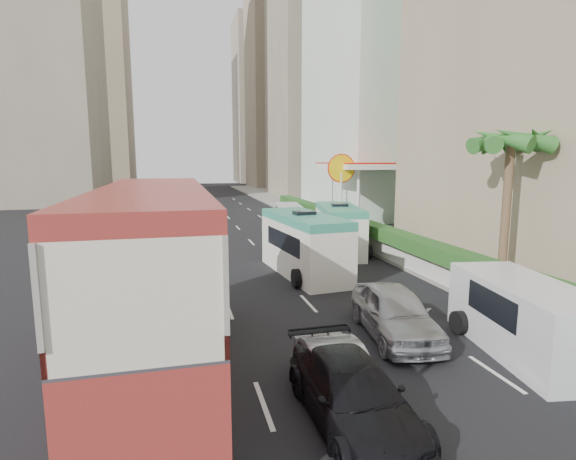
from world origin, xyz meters
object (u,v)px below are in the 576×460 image
object	(u,v)px
car_black	(352,423)
shell_station	(366,196)
panel_van_far	(288,216)
double_decker_bus	(157,286)
minibus_near	(304,245)
car_silver_lane_b	(394,336)
car_silver_lane_a	(338,400)
palm_tree	(506,217)
minibus_far	(339,229)
panel_van_near	(525,318)
van_asset	(286,254)

from	to	relation	value
car_black	shell_station	world-z (taller)	shell_station
panel_van_far	shell_station	world-z (taller)	shell_station
double_decker_bus	minibus_near	size ratio (longest dim) A/B	1.60
double_decker_bus	car_silver_lane_b	bearing A→B (deg)	8.24
car_silver_lane_b	car_black	world-z (taller)	car_silver_lane_b
car_black	panel_van_far	bearing A→B (deg)	77.76
car_silver_lane_a	palm_tree	distance (m)	11.93
palm_tree	minibus_far	bearing A→B (deg)	108.69
palm_tree	shell_station	xyz separation A→B (m)	(2.20, 19.00, -0.63)
panel_van_near	palm_tree	world-z (taller)	palm_tree
minibus_near	minibus_far	xyz separation A→B (m)	(3.60, 4.64, -0.07)
double_decker_bus	shell_station	bearing A→B (deg)	55.18
minibus_near	panel_van_near	size ratio (longest dim) A/B	1.26
double_decker_bus	minibus_far	size ratio (longest dim) A/B	1.68
van_asset	car_black	bearing A→B (deg)	-91.55
car_black	panel_van_near	size ratio (longest dim) A/B	0.89
minibus_near	shell_station	distance (m)	16.34
minibus_far	shell_station	world-z (taller)	shell_station
car_silver_lane_a	shell_station	world-z (taller)	shell_station
minibus_far	panel_van_far	distance (m)	11.02
car_black	minibus_far	size ratio (longest dim) A/B	0.73
car_black	shell_station	distance (m)	28.88
van_asset	minibus_far	size ratio (longest dim) A/B	0.71
minibus_far	palm_tree	world-z (taller)	palm_tree
van_asset	palm_tree	xyz separation A→B (m)	(6.80, -10.55, 3.38)
car_silver_lane_b	van_asset	size ratio (longest dim) A/B	1.05
car_silver_lane_a	car_black	world-z (taller)	car_black
panel_van_far	panel_van_near	bearing A→B (deg)	-80.32
van_asset	panel_van_near	size ratio (longest dim) A/B	0.85
car_black	panel_van_near	world-z (taller)	panel_van_near
panel_van_near	car_black	bearing A→B (deg)	-152.29
car_silver_lane_b	minibus_near	xyz separation A→B (m)	(-0.62, 8.53, 1.52)
minibus_near	shell_station	bearing A→B (deg)	49.05
car_silver_lane_a	panel_van_far	size ratio (longest dim) A/B	0.80
car_black	palm_tree	bearing A→B (deg)	35.80
panel_van_far	double_decker_bus	bearing A→B (deg)	-103.10
double_decker_bus	panel_van_near	distance (m)	10.66
double_decker_bus	car_black	xyz separation A→B (m)	(4.15, -3.20, -2.53)
van_asset	palm_tree	distance (m)	13.00
double_decker_bus	palm_tree	world-z (taller)	palm_tree
car_silver_lane_b	car_black	xyz separation A→B (m)	(-3.20, -4.26, 0.00)
panel_van_near	shell_station	size ratio (longest dim) A/B	0.68
van_asset	car_silver_lane_a	bearing A→B (deg)	-91.93
van_asset	minibus_near	size ratio (longest dim) A/B	0.67
car_black	shell_station	bearing A→B (deg)	64.75
car_black	panel_van_near	bearing A→B (deg)	18.07
car_silver_lane_a	van_asset	world-z (taller)	car_silver_lane_a
van_asset	minibus_far	bearing A→B (deg)	2.12
car_silver_lane_a	panel_van_near	xyz separation A→B (m)	(6.32, 1.20, 1.09)
car_silver_lane_b	minibus_far	xyz separation A→B (m)	(2.98, 13.17, 1.45)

